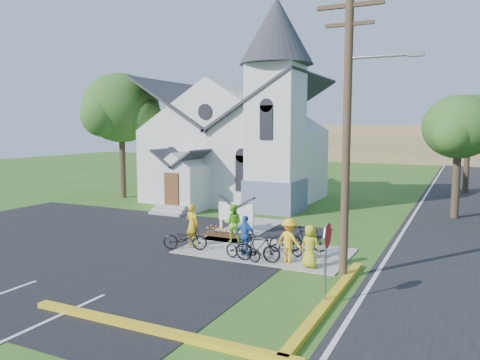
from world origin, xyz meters
The scene contains 22 objects.
ground centered at (0.00, 0.00, 0.00)m, with size 120.00×120.00×0.00m, color #2E5D1A.
parking_lot centered at (-7.00, -2.00, 0.01)m, with size 20.00×16.00×0.02m, color black.
sidewalk centered at (1.50, 0.50, 0.03)m, with size 7.00×4.00×0.05m, color gray.
church centered at (-5.48, 12.48, 5.25)m, with size 12.35×12.00×13.00m.
church_sign centered at (-1.20, 3.20, 1.03)m, with size 2.20×0.40×1.70m.
flower_bed centered at (-1.20, 2.30, 0.04)m, with size 2.60×1.10×0.07m, color #3D2310.
utility_pole centered at (5.36, -1.50, 5.40)m, with size 3.45×0.28×10.00m.
stop_sign centered at (5.43, -4.20, 1.78)m, with size 0.11×0.76×2.48m.
tree_lot_corner centered at (-14.00, 10.00, 6.60)m, with size 5.60×5.60×9.15m.
tree_road_near centered at (8.50, 12.00, 5.21)m, with size 4.00×4.00×7.05m.
tree_road_mid centered at (9.00, 24.00, 5.78)m, with size 4.40×4.40×7.80m.
distant_hills centered at (3.36, 56.33, 2.17)m, with size 61.00×10.00×5.60m.
cyclist_0 centered at (-1.70, -0.13, 0.98)m, with size 0.68×0.44×1.86m, color gold.
bike_0 centered at (-1.61, -0.86, 0.55)m, with size 0.66×1.90×1.00m, color black.
cyclist_1 centered at (-0.39, 1.24, 0.91)m, with size 0.84×0.65×1.73m, color #74D327.
bike_1 centered at (1.89, -1.16, 0.60)m, with size 0.52×1.83×1.10m, color black.
cyclist_2 centered at (1.08, -0.55, 0.87)m, with size 0.96×0.40×1.64m, color blue.
bike_2 centered at (1.28, -1.20, 0.50)m, with size 0.59×1.70×0.89m, color black.
cyclist_3 centered at (3.00, -0.67, 0.90)m, with size 1.10×0.63×1.71m, color yellow.
bike_3 centered at (3.16, 1.05, 0.59)m, with size 0.51×1.81×1.09m, color black.
cyclist_4 centered at (3.94, -1.00, 0.85)m, with size 0.78×0.51×1.60m, color gold.
bike_4 centered at (2.49, 0.33, 0.51)m, with size 0.61×1.74×0.91m, color black.
Camera 1 is at (8.99, -17.31, 5.23)m, focal length 35.00 mm.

